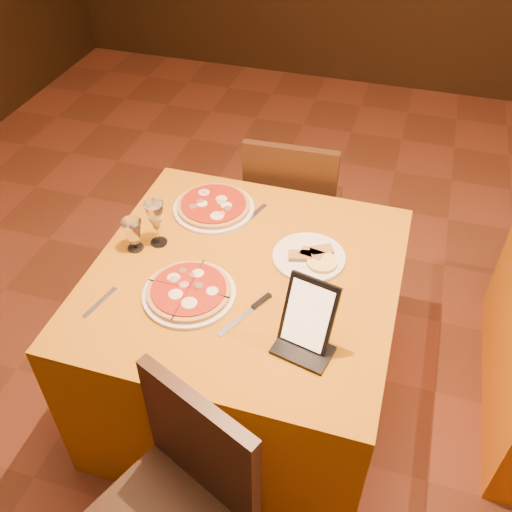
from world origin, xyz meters
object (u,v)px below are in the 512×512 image
(pizza_near, at_px, (189,292))
(water_glass, at_px, (133,235))
(wine_glass, at_px, (156,224))
(main_table, at_px, (246,339))
(tablet, at_px, (309,314))
(chair_main_far, at_px, (295,207))
(pizza_far, at_px, (214,207))

(pizza_near, xyz_separation_m, water_glass, (-0.29, 0.17, 0.05))
(wine_glass, distance_m, water_glass, 0.10)
(main_table, distance_m, tablet, 0.62)
(chair_main_far, relative_size, water_glass, 7.00)
(main_table, xyz_separation_m, wine_glass, (-0.36, 0.06, 0.47))
(pizza_near, xyz_separation_m, pizza_far, (-0.09, 0.48, 0.00))
(main_table, bearing_deg, tablet, -40.04)
(wine_glass, bearing_deg, tablet, -24.91)
(chair_main_far, height_order, wine_glass, wine_glass)
(pizza_near, relative_size, wine_glass, 1.71)
(main_table, distance_m, pizza_far, 0.56)
(wine_glass, bearing_deg, chair_main_far, 64.32)
(pizza_far, height_order, water_glass, water_glass)
(main_table, bearing_deg, pizza_far, 126.30)
(pizza_far, distance_m, wine_glass, 0.30)
(main_table, relative_size, wine_glass, 5.79)
(water_glass, relative_size, tablet, 0.53)
(chair_main_far, height_order, water_glass, chair_main_far)
(main_table, relative_size, tablet, 4.51)
(tablet, bearing_deg, pizza_near, -177.18)
(wine_glass, height_order, water_glass, wine_glass)
(chair_main_far, distance_m, wine_glass, 0.92)
(water_glass, bearing_deg, chair_main_far, 61.77)
(wine_glass, relative_size, tablet, 0.78)
(pizza_far, bearing_deg, pizza_near, -79.95)
(chair_main_far, relative_size, pizza_near, 2.80)
(water_glass, bearing_deg, main_table, -0.80)
(wine_glass, bearing_deg, pizza_near, -46.50)
(pizza_near, height_order, tablet, tablet)
(main_table, relative_size, pizza_far, 3.31)
(chair_main_far, bearing_deg, pizza_near, 78.77)
(pizza_far, relative_size, water_glass, 2.56)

